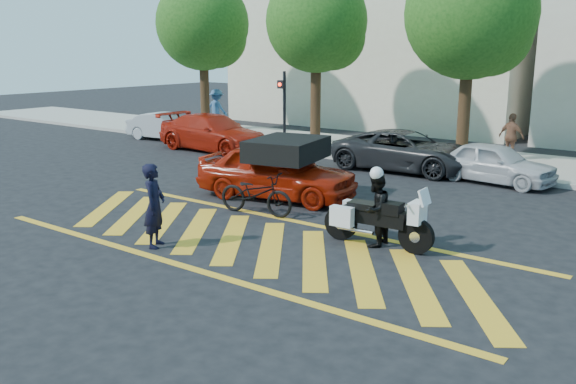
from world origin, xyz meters
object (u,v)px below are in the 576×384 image
Objects in this scene: police_motorcycle at (376,219)px; parked_mid_left at (406,151)px; parked_far_left at (165,127)px; officer_bike at (154,206)px; parked_left at (213,133)px; officer_moto at (375,210)px; red_convertible at (277,171)px; bicycle at (256,194)px; parked_mid_right at (495,163)px.

police_motorcycle is 8.40m from parked_mid_left.
parked_mid_left is at bearing -96.27° from parked_far_left.
parked_left is (-7.56, 9.77, -0.16)m from officer_bike.
officer_bike is at bearing -55.82° from officer_moto.
bicycle is at bearing -170.24° from red_convertible.
parked_mid_right is (4.21, 5.56, -0.13)m from red_convertible.
officer_bike is 11.08m from parked_mid_right.
officer_moto is 0.43× the size of parked_far_left.
parked_left is at bearing 145.29° from police_motorcycle.
bicycle is 1.79m from red_convertible.
police_motorcycle is (3.62, -0.44, 0.06)m from bicycle.
parked_mid_right is at bearing -95.26° from parked_mid_left.
parked_left reaches higher than bicycle.
officer_bike is at bearing 167.59° from parked_mid_right.
police_motorcycle is at bearing -172.79° from parked_mid_right.
officer_bike is at bearing -141.45° from parked_left.
officer_bike is at bearing 170.45° from bicycle.
parked_far_left is (-10.79, 5.70, -0.16)m from red_convertible.
parked_mid_right is at bearing 87.34° from police_motorcycle.
parked_far_left reaches higher than police_motorcycle.
officer_moto is at bearing -172.91° from parked_mid_right.
officer_bike reaches higher than red_convertible.
officer_moto reaches higher than bicycle.
officer_bike reaches higher than police_motorcycle.
red_convertible is (-0.62, 1.66, 0.23)m from bicycle.
officer_bike is 4.65m from police_motorcycle.
officer_moto reaches higher than parked_mid_right.
officer_moto is at bearing -105.00° from bicycle.
parked_left is at bearing 100.41° from parked_mid_right.
red_convertible is at bearing -23.59° from officer_bike.
red_convertible is at bearing -119.31° from officer_moto.
officer_moto reaches higher than police_motorcycle.
officer_bike is 0.72× the size of police_motorcycle.
officer_bike reaches higher than bicycle.
parked_mid_right is at bearing -49.24° from officer_bike.
officer_bike is 10.61m from parked_mid_left.
officer_moto is at bearing -161.04° from parked_mid_left.
bicycle is 3.65m from police_motorcycle.
officer_moto is at bearing -121.01° from parked_left.
parked_mid_left is at bearing -33.10° from officer_bike.
police_motorcycle is 0.67× the size of parked_mid_right.
parked_mid_right is (3.67, 10.45, -0.26)m from officer_bike.
parked_mid_right is (-0.04, 7.66, 0.04)m from police_motorcycle.
parked_left reaches higher than parked_mid_left.
officer_bike is at bearing -139.32° from parked_far_left.
officer_moto is 8.39m from parked_mid_left.
red_convertible is 1.21× the size of parked_mid_right.
parked_far_left is 1.00× the size of parked_mid_right.
officer_moto is 16.93m from parked_far_left.
red_convertible is at bearing 166.07° from parked_mid_left.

